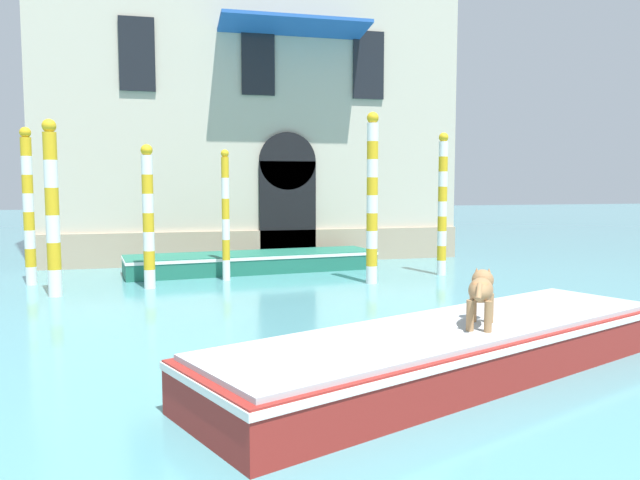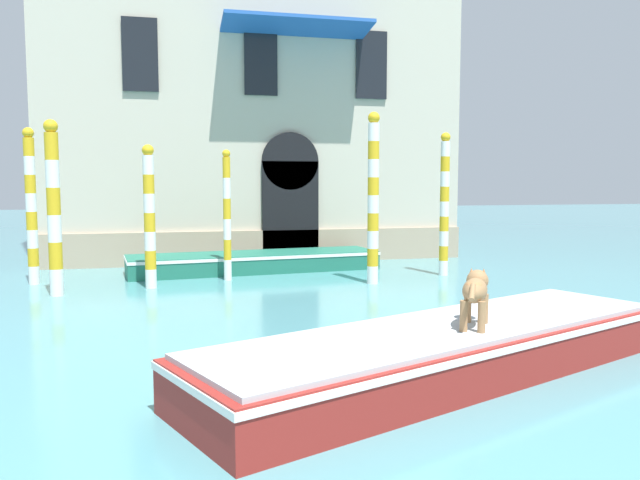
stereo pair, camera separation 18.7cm
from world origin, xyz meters
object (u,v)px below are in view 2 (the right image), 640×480
(mooring_pole_1, at_px, (54,208))
(mooring_pole_5, at_px, (31,206))
(mooring_pole_2, at_px, (444,204))
(boat_foreground, at_px, (448,348))
(mooring_pole_4, at_px, (373,198))
(dog_on_deck, at_px, (475,290))
(mooring_pole_3, at_px, (227,215))
(mooring_pole_0, at_px, (149,216))
(boat_moored_near_palazzo, at_px, (255,261))

(mooring_pole_1, xyz_separation_m, mooring_pole_5, (-0.80, 1.75, -0.02))
(mooring_pole_2, height_order, mooring_pole_5, mooring_pole_5)
(boat_foreground, relative_size, mooring_pole_2, 1.94)
(boat_foreground, distance_m, mooring_pole_4, 7.36)
(boat_foreground, height_order, mooring_pole_2, mooring_pole_2)
(dog_on_deck, relative_size, mooring_pole_4, 0.22)
(mooring_pole_1, height_order, mooring_pole_3, mooring_pole_1)
(dog_on_deck, distance_m, mooring_pole_3, 8.82)
(dog_on_deck, xyz_separation_m, mooring_pole_0, (-4.13, 7.75, 0.57))
(mooring_pole_0, distance_m, mooring_pole_4, 5.21)
(mooring_pole_0, xyz_separation_m, mooring_pole_4, (5.16, -0.60, 0.40))
(boat_foreground, height_order, boat_moored_near_palazzo, boat_foreground)
(mooring_pole_3, bearing_deg, mooring_pole_4, -21.92)
(boat_foreground, xyz_separation_m, mooring_pole_4, (1.33, 7.03, 1.72))
(mooring_pole_4, bearing_deg, mooring_pole_0, 173.41)
(dog_on_deck, height_order, mooring_pole_4, mooring_pole_4)
(boat_moored_near_palazzo, distance_m, mooring_pole_1, 5.62)
(mooring_pole_3, xyz_separation_m, mooring_pole_5, (-4.55, 0.43, 0.24))
(boat_foreground, relative_size, mooring_pole_3, 2.23)
(dog_on_deck, distance_m, mooring_pole_2, 8.68)
(boat_foreground, xyz_separation_m, mooring_pole_3, (-2.01, 8.38, 1.29))
(mooring_pole_1, bearing_deg, mooring_pole_4, -0.19)
(boat_foreground, relative_size, mooring_pole_1, 1.92)
(mooring_pole_4, bearing_deg, mooring_pole_5, 167.30)
(mooring_pole_2, relative_size, mooring_pole_5, 1.00)
(dog_on_deck, bearing_deg, mooring_pole_2, 9.71)
(boat_foreground, height_order, mooring_pole_4, mooring_pole_4)
(mooring_pole_0, bearing_deg, dog_on_deck, -61.95)
(mooring_pole_2, xyz_separation_m, mooring_pole_3, (-5.56, 0.49, -0.24))
(mooring_pole_0, bearing_deg, mooring_pole_4, -6.59)
(mooring_pole_4, bearing_deg, mooring_pole_1, 179.81)
(dog_on_deck, relative_size, mooring_pole_0, 0.28)
(mooring_pole_1, height_order, mooring_pole_5, mooring_pole_1)
(boat_foreground, bearing_deg, mooring_pole_5, 104.35)
(mooring_pole_1, bearing_deg, boat_foreground, -50.73)
(mooring_pole_0, relative_size, mooring_pole_2, 0.89)
(mooring_pole_2, bearing_deg, boat_moored_near_palazzo, 157.84)
(boat_foreground, xyz_separation_m, boat_moored_near_palazzo, (-1.15, 9.80, -0.08))
(dog_on_deck, distance_m, boat_moored_near_palazzo, 10.06)
(dog_on_deck, bearing_deg, mooring_pole_0, 59.91)
(boat_moored_near_palazzo, height_order, mooring_pole_2, mooring_pole_2)
(mooring_pole_3, distance_m, mooring_pole_5, 4.58)
(mooring_pole_4, bearing_deg, mooring_pole_3, 158.08)
(mooring_pole_2, bearing_deg, mooring_pole_5, 174.79)
(mooring_pole_4, height_order, mooring_pole_5, mooring_pole_4)
(boat_moored_near_palazzo, distance_m, mooring_pole_2, 5.32)
(mooring_pole_0, distance_m, mooring_pole_3, 1.97)
(mooring_pole_3, bearing_deg, boat_moored_near_palazzo, 58.79)
(boat_foreground, height_order, mooring_pole_0, mooring_pole_0)
(boat_foreground, height_order, dog_on_deck, dog_on_deck)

